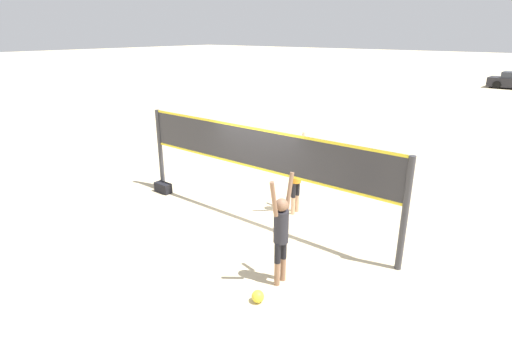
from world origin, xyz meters
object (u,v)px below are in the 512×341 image
(player_blocker, at_px, (296,173))
(volleyball_net, at_px, (256,157))
(volleyball, at_px, (258,296))
(gear_bag, at_px, (163,188))
(player_spiker, at_px, (281,229))

(player_blocker, bearing_deg, volleyball_net, -31.76)
(volleyball, bearing_deg, gear_bag, 156.86)
(player_blocker, distance_m, volleyball, 3.99)
(volleyball_net, height_order, gear_bag, volleyball_net)
(volleyball_net, relative_size, player_spiker, 3.45)
(volleyball, relative_size, gear_bag, 0.42)
(player_spiker, distance_m, player_blocker, 3.18)
(volleyball_net, bearing_deg, volleyball, -51.28)
(player_spiker, xyz_separation_m, volleyball, (0.03, -0.73, -1.04))
(player_blocker, relative_size, volleyball, 9.51)
(volleyball_net, relative_size, player_blocker, 3.49)
(volleyball_net, distance_m, player_blocker, 1.23)
(volleyball_net, xyz_separation_m, volleyball, (2.09, -2.61, -1.56))
(player_blocker, xyz_separation_m, volleyball, (1.51, -3.55, -1.02))
(player_spiker, height_order, gear_bag, player_spiker)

